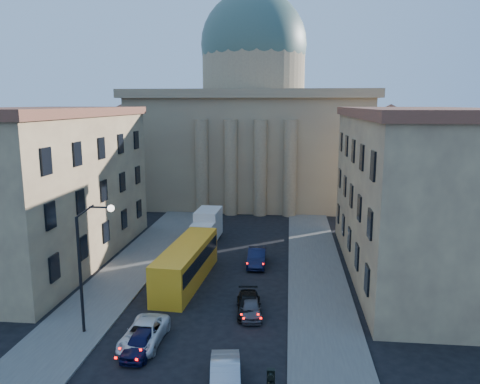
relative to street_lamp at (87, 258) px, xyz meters
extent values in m
cube|color=#55514D|center=(-1.53, 10.00, -5.21)|extent=(5.00, 60.00, 0.15)
cube|color=#55514D|center=(15.47, 10.00, -5.21)|extent=(5.00, 60.00, 0.15)
cube|color=#846A51|center=(6.97, 48.00, 2.71)|extent=(34.00, 26.00, 16.00)
cube|color=#846A51|center=(6.97, 48.00, 11.11)|extent=(35.50, 27.50, 1.20)
cylinder|color=#846A51|center=(6.97, 48.00, 14.71)|extent=(16.00, 16.00, 8.00)
sphere|color=#425A50|center=(6.97, 48.00, 18.71)|extent=(16.40, 16.40, 16.40)
cube|color=#846A51|center=(-14.03, 46.00, 0.21)|extent=(13.00, 13.00, 11.00)
cone|color=brown|center=(-14.03, 46.00, 7.71)|extent=(26.02, 26.02, 4.00)
cube|color=#846A51|center=(27.97, 46.00, 0.21)|extent=(13.00, 13.00, 11.00)
cone|color=brown|center=(27.97, 46.00, 7.71)|extent=(26.02, 26.02, 4.00)
cylinder|color=#846A51|center=(0.97, 34.80, 1.21)|extent=(1.80, 1.80, 13.00)
cylinder|color=#846A51|center=(4.97, 34.80, 1.21)|extent=(1.80, 1.80, 13.00)
cylinder|color=#846A51|center=(8.97, 34.80, 1.21)|extent=(1.80, 1.80, 13.00)
cylinder|color=#846A51|center=(12.97, 34.80, 1.21)|extent=(1.80, 1.80, 13.00)
cube|color=tan|center=(-10.03, 14.00, 1.71)|extent=(11.00, 26.00, 14.00)
cube|color=brown|center=(-10.03, 14.00, 9.01)|extent=(11.60, 26.60, 0.80)
cube|color=tan|center=(23.97, 14.00, 1.71)|extent=(11.00, 26.00, 14.00)
cube|color=brown|center=(23.97, 14.00, 9.01)|extent=(11.60, 26.60, 0.80)
cube|color=black|center=(12.27, -10.00, -1.54)|extent=(0.34, 0.22, 1.10)
cylinder|color=#FF0C05|center=(12.27, -10.12, -1.18)|extent=(0.20, 0.03, 0.20)
cylinder|color=orange|center=(12.27, -10.12, -1.54)|extent=(0.20, 0.03, 0.20)
cylinder|color=black|center=(-0.53, 0.00, -1.29)|extent=(0.20, 0.20, 8.00)
cylinder|color=black|center=(0.02, 0.00, 3.06)|extent=(1.30, 0.12, 0.96)
cylinder|color=black|center=(1.02, 0.00, 3.36)|extent=(1.30, 0.12, 0.12)
sphere|color=white|center=(1.77, 0.00, 3.31)|extent=(0.44, 0.44, 0.44)
imported|color=black|center=(4.01, -1.98, -4.62)|extent=(1.72, 3.98, 1.34)
imported|color=#A5A9AD|center=(9.68, -5.17, -4.53)|extent=(2.20, 4.75, 1.51)
imported|color=white|center=(3.87, -0.93, -4.59)|extent=(2.41, 5.05, 1.39)
imported|color=black|center=(10.11, 4.31, -4.66)|extent=(2.23, 4.48, 1.25)
imported|color=#4B4A4F|center=(10.31, 3.75, -4.66)|extent=(1.93, 3.86, 1.26)
imported|color=black|center=(9.97, 14.57, -4.51)|extent=(1.73, 4.76, 1.56)
cube|color=#FEA91C|center=(4.32, 9.65, -3.64)|extent=(3.45, 11.85, 3.30)
cube|color=black|center=(4.32, 9.65, -3.11)|extent=(3.47, 11.22, 1.17)
cylinder|color=black|center=(2.97, 5.48, -4.75)|extent=(0.39, 1.08, 1.06)
cylinder|color=black|center=(5.09, 5.33, -4.75)|extent=(0.39, 1.08, 1.06)
cylinder|color=black|center=(3.55, 13.96, -4.75)|extent=(0.39, 1.08, 1.06)
cylinder|color=black|center=(5.67, 13.82, -4.75)|extent=(0.39, 1.08, 1.06)
cube|color=silver|center=(3.81, 19.99, -4.05)|extent=(2.46, 2.56, 2.47)
cube|color=black|center=(3.76, 18.81, -3.75)|extent=(2.26, 0.22, 1.13)
cube|color=silver|center=(3.92, 22.77, -3.49)|extent=(2.64, 4.41, 3.18)
cylinder|color=black|center=(2.77, 19.63, -4.82)|extent=(0.33, 0.94, 0.92)
cylinder|color=black|center=(4.82, 19.54, -4.82)|extent=(0.33, 0.94, 0.92)
cylinder|color=black|center=(2.94, 23.73, -4.82)|extent=(0.33, 0.94, 0.92)
cylinder|color=black|center=(4.99, 23.65, -4.82)|extent=(0.33, 0.94, 0.92)
camera|label=1|loc=(12.85, -27.58, 9.78)|focal=35.00mm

